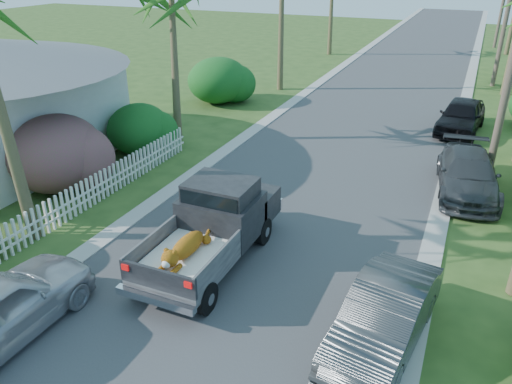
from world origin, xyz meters
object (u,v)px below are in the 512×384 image
at_px(parked_car_rm, 468,175).
at_px(parked_car_rf, 461,116).
at_px(utility_pole_c, 509,6).
at_px(pickup_truck, 217,222).
at_px(parked_car_rn, 384,318).

relative_size(parked_car_rm, parked_car_rf, 1.07).
bearing_deg(utility_pole_c, pickup_truck, -105.58).
relative_size(parked_car_rf, utility_pole_c, 0.48).
distance_m(pickup_truck, parked_car_rf, 14.49).
bearing_deg(utility_pole_c, parked_car_rm, -92.38).
bearing_deg(parked_car_rn, parked_car_rf, 95.41).
distance_m(pickup_truck, parked_car_rm, 8.99).
relative_size(pickup_truck, parked_car_rf, 1.20).
relative_size(parked_car_rn, utility_pole_c, 0.45).
bearing_deg(utility_pole_c, parked_car_rf, -97.46).
height_order(parked_car_rm, parked_car_rf, parked_car_rf).
relative_size(parked_car_rn, parked_car_rf, 0.95).
relative_size(pickup_truck, parked_car_rm, 1.12).
height_order(parked_car_rn, parked_car_rf, parked_car_rf).
xyz_separation_m(parked_car_rn, parked_car_rm, (1.19, 8.45, -0.00)).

